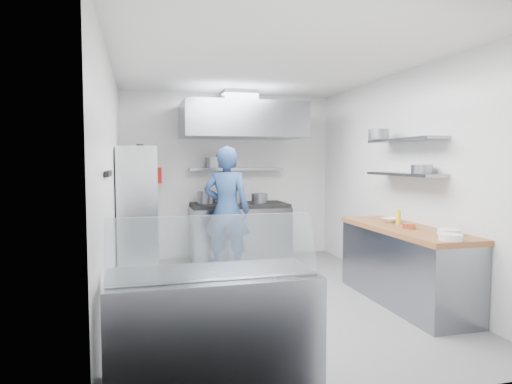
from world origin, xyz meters
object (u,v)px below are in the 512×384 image
object	(u,v)px
gas_range	(239,234)
chef	(227,210)
wire_rack	(138,216)
display_case	(213,330)

from	to	relation	value
gas_range	chef	size ratio (longest dim) A/B	0.85
chef	wire_rack	xyz separation A→B (m)	(-1.27, -0.33, -0.01)
chef	display_case	distance (m)	3.44
wire_rack	display_case	bearing A→B (deg)	-79.94
gas_range	display_case	world-z (taller)	gas_range
gas_range	display_case	xyz separation A→B (m)	(-1.10, -4.10, -0.03)
chef	gas_range	bearing A→B (deg)	-92.35
wire_rack	display_case	xyz separation A→B (m)	(0.53, -2.99, -0.50)
display_case	gas_range	bearing A→B (deg)	74.98
gas_range	wire_rack	bearing A→B (deg)	-145.72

